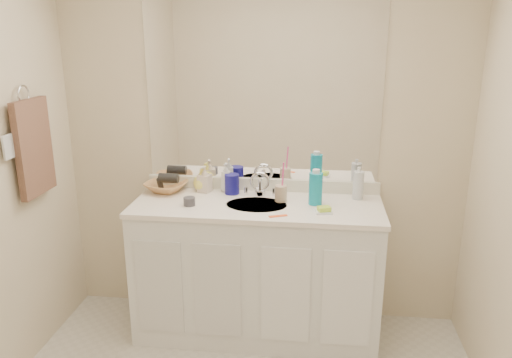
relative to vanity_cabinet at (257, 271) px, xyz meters
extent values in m
cube|color=beige|center=(0.00, 0.28, 0.77)|extent=(2.60, 0.02, 2.40)
cube|color=white|center=(0.00, 0.00, 0.00)|extent=(1.50, 0.55, 0.85)
cube|color=white|center=(0.00, 0.00, 0.44)|extent=(1.52, 0.57, 0.03)
cube|color=silver|center=(0.00, 0.26, 0.50)|extent=(1.52, 0.03, 0.08)
cylinder|color=beige|center=(0.00, -0.02, 0.44)|extent=(0.37, 0.37, 0.02)
cylinder|color=silver|center=(0.00, 0.16, 0.51)|extent=(0.02, 0.02, 0.11)
cube|color=white|center=(0.00, 0.27, 1.14)|extent=(1.48, 0.01, 1.20)
cylinder|color=navy|center=(-0.18, 0.17, 0.52)|extent=(0.11, 0.11, 0.13)
cylinder|color=tan|center=(0.14, 0.06, 0.51)|extent=(0.08, 0.08, 0.10)
cylinder|color=#F54093|center=(0.15, 0.06, 0.60)|extent=(0.02, 0.04, 0.20)
cylinder|color=#0E91B1|center=(0.35, 0.03, 0.55)|extent=(0.09, 0.09, 0.20)
cylinder|color=silver|center=(0.61, 0.16, 0.54)|extent=(0.07, 0.07, 0.18)
cube|color=white|center=(0.40, -0.11, 0.46)|extent=(0.10, 0.08, 0.01)
cube|color=#B8E638|center=(0.40, -0.11, 0.48)|extent=(0.08, 0.07, 0.03)
cube|color=#FF541A|center=(0.15, -0.20, 0.46)|extent=(0.11, 0.06, 0.00)
cylinder|color=#3C3B43|center=(-0.40, -0.08, 0.48)|extent=(0.08, 0.08, 0.05)
imported|color=silver|center=(-0.23, 0.21, 0.55)|extent=(0.08, 0.08, 0.19)
imported|color=beige|center=(-0.36, 0.19, 0.54)|extent=(0.10, 0.10, 0.17)
imported|color=#FDF262|center=(-0.38, 0.21, 0.53)|extent=(0.14, 0.14, 0.16)
imported|color=#B07947|center=(-0.62, 0.16, 0.49)|extent=(0.32, 0.32, 0.06)
cylinder|color=black|center=(-0.60, 0.16, 0.54)|extent=(0.13, 0.07, 0.06)
torus|color=silver|center=(-1.27, -0.25, 1.12)|extent=(0.01, 0.11, 0.11)
cube|color=#4A3227|center=(-1.25, -0.25, 0.82)|extent=(0.04, 0.32, 0.55)
cube|color=silver|center=(-1.27, -0.45, 0.88)|extent=(0.01, 0.08, 0.13)
camera|label=1|loc=(0.35, -2.84, 1.47)|focal=35.00mm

